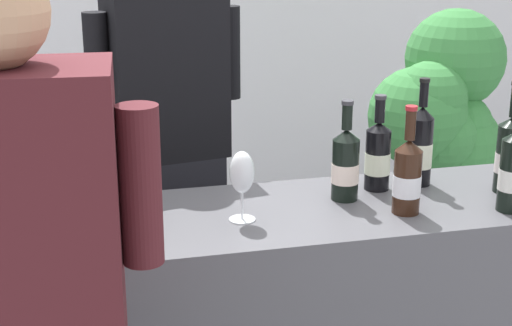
% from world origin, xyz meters
% --- Properties ---
extents(wine_bottle_0, '(0.08, 0.08, 0.34)m').
position_xyz_m(wine_bottle_0, '(0.71, 0.12, 1.05)').
color(wine_bottle_0, black).
rests_on(wine_bottle_0, counter).
extents(wine_bottle_1, '(0.07, 0.07, 0.30)m').
position_xyz_m(wine_bottle_1, '(-0.23, -0.05, 1.04)').
color(wine_bottle_1, black).
rests_on(wine_bottle_1, counter).
extents(wine_bottle_2, '(0.08, 0.08, 0.31)m').
position_xyz_m(wine_bottle_2, '(-0.20, 0.04, 1.03)').
color(wine_bottle_2, black).
rests_on(wine_bottle_2, counter).
extents(wine_bottle_3, '(0.08, 0.08, 0.30)m').
position_xyz_m(wine_bottle_3, '(0.56, 0.11, 1.03)').
color(wine_bottle_3, black).
rests_on(wine_bottle_3, counter).
extents(wine_bottle_5, '(0.08, 0.08, 0.35)m').
position_xyz_m(wine_bottle_5, '(0.94, -0.01, 1.04)').
color(wine_bottle_5, black).
rests_on(wine_bottle_5, counter).
extents(wine_bottle_6, '(0.07, 0.07, 0.35)m').
position_xyz_m(wine_bottle_6, '(-0.32, 0.15, 1.06)').
color(wine_bottle_6, black).
rests_on(wine_bottle_6, counter).
extents(wine_bottle_8, '(0.08, 0.08, 0.33)m').
position_xyz_m(wine_bottle_8, '(-0.46, -0.08, 1.04)').
color(wine_bottle_8, black).
rests_on(wine_bottle_8, counter).
extents(wine_bottle_9, '(0.08, 0.08, 0.31)m').
position_xyz_m(wine_bottle_9, '(0.56, -0.10, 1.03)').
color(wine_bottle_9, black).
rests_on(wine_bottle_9, counter).
extents(wine_bottle_11, '(0.08, 0.08, 0.30)m').
position_xyz_m(wine_bottle_11, '(0.43, 0.05, 1.03)').
color(wine_bottle_11, black).
rests_on(wine_bottle_11, counter).
extents(wine_glass, '(0.07, 0.07, 0.20)m').
position_xyz_m(wine_glass, '(0.09, -0.05, 1.06)').
color(wine_glass, silver).
rests_on(wine_glass, counter).
extents(person_server, '(0.54, 0.30, 1.68)m').
position_xyz_m(person_server, '(-0.03, 0.59, 0.82)').
color(person_server, black).
rests_on(person_server, ground_plane).
extents(potted_shrub, '(0.66, 0.55, 1.35)m').
position_xyz_m(potted_shrub, '(1.28, 1.10, 0.84)').
color(potted_shrub, brown).
rests_on(potted_shrub, ground_plane).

